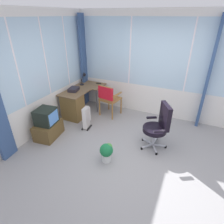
{
  "coord_description": "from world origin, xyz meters",
  "views": [
    {
      "loc": [
        -2.86,
        -0.94,
        2.58
      ],
      "look_at": [
        0.56,
        0.64,
        0.57
      ],
      "focal_mm": 29.48,
      "sensor_mm": 36.0,
      "label": 1
    }
  ],
  "objects": [
    {
      "name": "potted_plant",
      "position": [
        -0.38,
        0.32,
        0.23
      ],
      "size": [
        0.26,
        0.26,
        0.4
      ],
      "color": "silver",
      "rests_on": "ground"
    },
    {
      "name": "east_window_panel",
      "position": [
        1.98,
        0.0,
        1.36
      ],
      "size": [
        0.07,
        4.51,
        2.72
      ],
      "color": "white",
      "rests_on": "ground"
    },
    {
      "name": "north_window_panel",
      "position": [
        0.0,
        2.28,
        1.36
      ],
      "size": [
        3.91,
        0.07,
        2.72
      ],
      "color": "white",
      "rests_on": "ground"
    },
    {
      "name": "ground",
      "position": [
        0.0,
        0.0,
        -0.03
      ],
      "size": [
        4.91,
        5.51,
        0.06
      ],
      "primitive_type": "cube",
      "color": "gray"
    },
    {
      "name": "tv_on_stand",
      "position": [
        -0.21,
        1.93,
        0.32
      ],
      "size": [
        0.69,
        0.52,
        0.73
      ],
      "color": "brown",
      "rests_on": "ground"
    },
    {
      "name": "curtain_east_far",
      "position": [
        1.9,
        -1.24,
        1.31
      ],
      "size": [
        0.34,
        0.09,
        2.62
      ],
      "primitive_type": "cube",
      "rotation": [
        0.0,
        0.0,
        -0.07
      ],
      "color": "#375180",
      "rests_on": "ground"
    },
    {
      "name": "desk_lamp",
      "position": [
        1.59,
        2.02,
        0.95
      ],
      "size": [
        0.23,
        0.2,
        0.35
      ],
      "color": "black",
      "rests_on": "desk"
    },
    {
      "name": "space_heater",
      "position": [
        0.51,
        1.32,
        0.29
      ],
      "size": [
        0.32,
        0.2,
        0.58
      ],
      "color": "white",
      "rests_on": "ground"
    },
    {
      "name": "wooden_armchair",
      "position": [
        1.29,
        1.1,
        0.6
      ],
      "size": [
        0.57,
        0.56,
        0.92
      ],
      "color": "#9B6833",
      "rests_on": "ground"
    },
    {
      "name": "desk",
      "position": [
        0.83,
        1.92,
        0.39
      ],
      "size": [
        1.41,
        0.78,
        0.72
      ],
      "color": "brown",
      "rests_on": "ground"
    },
    {
      "name": "curtain_corner",
      "position": [
        1.85,
        2.15,
        1.31
      ],
      "size": [
        0.34,
        0.12,
        2.62
      ],
      "primitive_type": "cube",
      "rotation": [
        0.0,
        0.0,
        0.14
      ],
      "color": "#375180",
      "rests_on": "ground"
    },
    {
      "name": "tv_remote",
      "position": [
        1.8,
        1.66,
        0.73
      ],
      "size": [
        0.07,
        0.16,
        0.02
      ],
      "primitive_type": "cube",
      "rotation": [
        0.0,
        0.0,
        0.21
      ],
      "color": "black",
      "rests_on": "desk"
    },
    {
      "name": "paper_tray",
      "position": [
        0.99,
        2.0,
        0.77
      ],
      "size": [
        0.34,
        0.28,
        0.09
      ],
      "primitive_type": "cube",
      "rotation": [
        0.0,
        0.0,
        0.19
      ],
      "color": "#28242C",
      "rests_on": "desk"
    },
    {
      "name": "office_chair",
      "position": [
        0.5,
        -0.47,
        0.56
      ],
      "size": [
        0.62,
        0.59,
        1.01
      ],
      "color": "#B7B7BF",
      "rests_on": "ground"
    }
  ]
}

